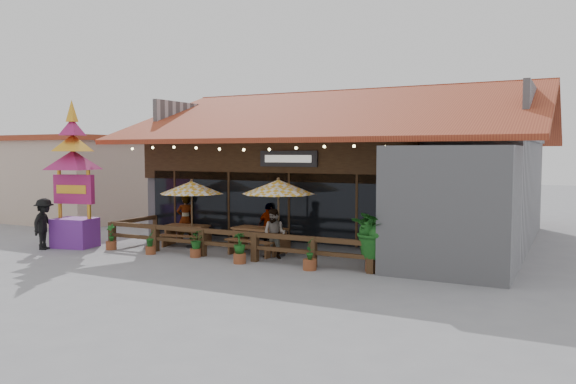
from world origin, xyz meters
The scene contains 19 objects.
ground centered at (0.00, 0.00, 0.00)m, with size 100.00×100.00×0.00m, color gray.
restaurant_building centered at (0.26, 6.61, 2.21)m, with size 15.50×14.73×6.09m.
patio_railing centered at (-2.25, -0.27, 0.61)m, with size 10.00×2.60×0.92m.
neighbor_building centered at (-15.00, 6.00, 2.14)m, with size 8.40×8.40×4.22m.
umbrella_left centered at (-3.83, 0.70, 2.16)m, with size 2.99×2.99×2.47m.
umbrella_right centered at (-0.32, 0.73, 2.27)m, with size 3.21×3.21×2.60m.
picnic_table_left centered at (-4.25, 0.95, 0.51)m, with size 1.77×1.58×0.76m.
picnic_table_right centered at (-1.09, 0.81, 0.59)m, with size 1.93×1.70×0.87m.
thai_sign_tower centered at (-7.65, -1.16, 3.00)m, with size 2.47×2.47×5.69m.
tropical_plant centered at (3.32, -0.19, 1.17)m, with size 1.79×1.89×2.05m.
diner_a centered at (-4.83, 1.62, 0.90)m, with size 0.65×0.43×1.79m, color #3C2713.
diner_b centered at (-0.19, 0.21, 0.80)m, with size 0.78×0.61×1.61m, color #3C2713.
diner_c centered at (-1.22, 1.71, 0.82)m, with size 0.96×0.40×1.64m, color #3C2713.
pedestrian centered at (-8.21, -2.00, 0.91)m, with size 1.17×0.67×1.81m, color black.
planter_a centered at (-6.11, -0.95, 0.38)m, with size 0.37×0.37×0.91m.
planter_b centered at (-4.27, -1.02, 0.38)m, with size 0.34×0.34×0.83m.
planter_c centered at (-2.60, -0.77, 0.49)m, with size 0.67×0.64×0.86m.
planter_d centered at (-0.76, -0.98, 0.46)m, with size 0.51×0.51×0.96m.
planter_e centered at (1.57, -0.88, 0.41)m, with size 0.40×0.40×0.97m.
Camera 1 is at (8.39, -15.48, 3.40)m, focal length 35.00 mm.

